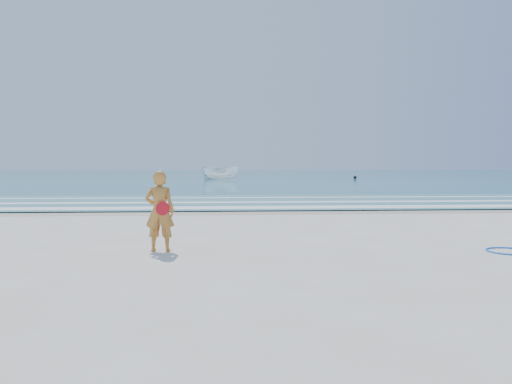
{
  "coord_description": "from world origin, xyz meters",
  "views": [
    {
      "loc": [
        -0.76,
        -9.46,
        1.71
      ],
      "look_at": [
        0.19,
        4.0,
        1.0
      ],
      "focal_mm": 35.0,
      "sensor_mm": 36.0,
      "label": 1
    }
  ],
  "objects": [
    {
      "name": "boat",
      "position": [
        -0.78,
        49.74,
        0.93
      ],
      "size": [
        4.82,
        2.42,
        1.78
      ],
      "primitive_type": "imported",
      "rotation": [
        0.0,
        0.0,
        1.72
      ],
      "color": "white",
      "rests_on": "ocean"
    },
    {
      "name": "foam_mid",
      "position": [
        0.0,
        13.2,
        0.05
      ],
      "size": [
        400.0,
        0.9,
        0.01
      ],
      "primitive_type": "cube",
      "color": "white",
      "rests_on": "shallow"
    },
    {
      "name": "ocean",
      "position": [
        0.0,
        105.0,
        0.02
      ],
      "size": [
        400.0,
        190.0,
        0.04
      ],
      "primitive_type": "cube",
      "color": "#19727F",
      "rests_on": "ground"
    },
    {
      "name": "wet_sand",
      "position": [
        0.0,
        9.0,
        0.0
      ],
      "size": [
        400.0,
        2.4,
        0.0
      ],
      "primitive_type": "cube",
      "color": "#B2A893",
      "rests_on": "ground"
    },
    {
      "name": "foam_far",
      "position": [
        0.0,
        16.5,
        0.05
      ],
      "size": [
        400.0,
        0.6,
        0.01
      ],
      "primitive_type": "cube",
      "color": "white",
      "rests_on": "shallow"
    },
    {
      "name": "woman",
      "position": [
        -1.98,
        0.54,
        0.81
      ],
      "size": [
        0.62,
        0.44,
        1.61
      ],
      "color": "#C87C2F",
      "rests_on": "ground"
    },
    {
      "name": "foam_near",
      "position": [
        0.0,
        10.3,
        0.05
      ],
      "size": [
        400.0,
        1.4,
        0.01
      ],
      "primitive_type": "cube",
      "color": "white",
      "rests_on": "shallow"
    },
    {
      "name": "shallow",
      "position": [
        0.0,
        14.0,
        0.04
      ],
      "size": [
        400.0,
        10.0,
        0.01
      ],
      "primitive_type": "cube",
      "color": "#59B7AD",
      "rests_on": "ocean"
    },
    {
      "name": "buoy",
      "position": [
        16.32,
        53.14,
        0.25
      ],
      "size": [
        0.42,
        0.42,
        0.42
      ],
      "primitive_type": "sphere",
      "color": "black",
      "rests_on": "ocean"
    },
    {
      "name": "ground",
      "position": [
        0.0,
        0.0,
        0.0
      ],
      "size": [
        400.0,
        400.0,
        0.0
      ],
      "primitive_type": "plane",
      "color": "silver",
      "rests_on": "ground"
    },
    {
      "name": "hoop",
      "position": [
        4.96,
        -0.01,
        0.02
      ],
      "size": [
        1.08,
        1.08,
        0.03
      ],
      "primitive_type": "torus",
      "rotation": [
        0.0,
        0.0,
        -0.27
      ],
      "color": "#0D70F8",
      "rests_on": "ground"
    }
  ]
}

